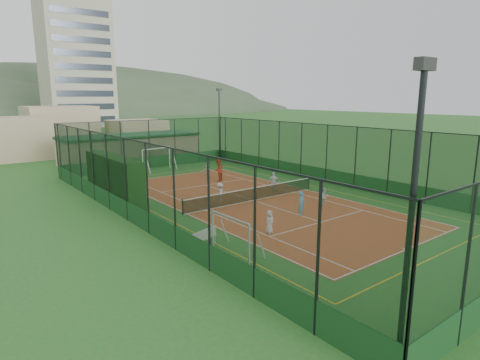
% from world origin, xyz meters
% --- Properties ---
extents(ground, '(300.00, 300.00, 0.00)m').
position_xyz_m(ground, '(0.00, 0.00, 0.00)').
color(ground, '#226528').
rests_on(ground, ground).
extents(court_slab, '(11.17, 23.97, 0.01)m').
position_xyz_m(court_slab, '(0.00, 0.00, 0.01)').
color(court_slab, '#A23924').
rests_on(court_slab, ground).
extents(tennis_net, '(11.67, 0.12, 1.06)m').
position_xyz_m(tennis_net, '(0.00, 0.00, 0.53)').
color(tennis_net, black).
rests_on(tennis_net, ground).
extents(perimeter_fence, '(18.12, 34.12, 5.00)m').
position_xyz_m(perimeter_fence, '(0.00, 0.00, 2.50)').
color(perimeter_fence, black).
rests_on(perimeter_fence, ground).
extents(floodlight_sw, '(0.60, 0.26, 8.25)m').
position_xyz_m(floodlight_sw, '(-8.60, -16.60, 4.12)').
color(floodlight_sw, black).
rests_on(floodlight_sw, ground).
extents(floodlight_ne, '(0.60, 0.26, 8.25)m').
position_xyz_m(floodlight_ne, '(8.60, 16.60, 4.12)').
color(floodlight_ne, black).
rests_on(floodlight_ne, ground).
extents(clubhouse, '(15.20, 7.20, 3.15)m').
position_xyz_m(clubhouse, '(0.00, 22.00, 1.57)').
color(clubhouse, tan).
rests_on(clubhouse, ground).
extents(apartment_tower, '(15.00, 12.00, 30.00)m').
position_xyz_m(apartment_tower, '(12.00, 82.00, 15.00)').
color(apartment_tower, beige).
rests_on(apartment_tower, ground).
extents(hedge_left, '(1.17, 7.80, 3.41)m').
position_xyz_m(hedge_left, '(-8.30, 4.93, 1.71)').
color(hedge_left, black).
rests_on(hedge_left, ground).
extents(white_bench, '(1.83, 0.98, 0.99)m').
position_xyz_m(white_bench, '(-7.80, -5.50, 0.50)').
color(white_bench, white).
rests_on(white_bench, ground).
extents(futsal_goal_near, '(2.88, 0.91, 1.84)m').
position_xyz_m(futsal_goal_near, '(-7.27, -7.13, 0.92)').
color(futsal_goal_near, white).
rests_on(futsal_goal_near, ground).
extents(futsal_goal_far, '(3.56, 1.62, 2.22)m').
position_xyz_m(futsal_goal_far, '(-0.05, 15.35, 1.11)').
color(futsal_goal_far, white).
rests_on(futsal_goal_far, ground).
extents(child_near_left, '(0.73, 0.59, 1.30)m').
position_xyz_m(child_near_left, '(-3.76, -5.98, 0.66)').
color(child_near_left, white).
rests_on(child_near_left, court_slab).
extents(child_near_mid, '(0.66, 0.56, 1.53)m').
position_xyz_m(child_near_mid, '(0.12, -4.64, 0.77)').
color(child_near_mid, '#53B1EC').
rests_on(child_near_mid, court_slab).
extents(child_near_right, '(0.64, 0.51, 1.25)m').
position_xyz_m(child_near_right, '(2.99, -4.03, 0.64)').
color(child_near_right, white).
rests_on(child_near_right, court_slab).
extents(child_far_left, '(0.99, 0.97, 1.36)m').
position_xyz_m(child_far_left, '(-2.06, 1.20, 0.69)').
color(child_far_left, white).
rests_on(child_far_left, court_slab).
extents(child_far_right, '(0.97, 0.75, 1.54)m').
position_xyz_m(child_far_right, '(3.07, 1.20, 0.78)').
color(child_far_right, white).
rests_on(child_far_right, court_slab).
extents(child_far_back, '(1.10, 0.35, 1.18)m').
position_xyz_m(child_far_back, '(2.01, 9.18, 0.60)').
color(child_far_back, white).
rests_on(child_far_back, court_slab).
extents(coach, '(1.20, 1.13, 1.96)m').
position_xyz_m(coach, '(1.88, 7.14, 0.99)').
color(coach, red).
rests_on(coach, court_slab).
extents(tennis_balls, '(1.90, 1.18, 0.07)m').
position_xyz_m(tennis_balls, '(-2.04, 1.34, 0.04)').
color(tennis_balls, '#CCE033').
rests_on(tennis_balls, court_slab).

